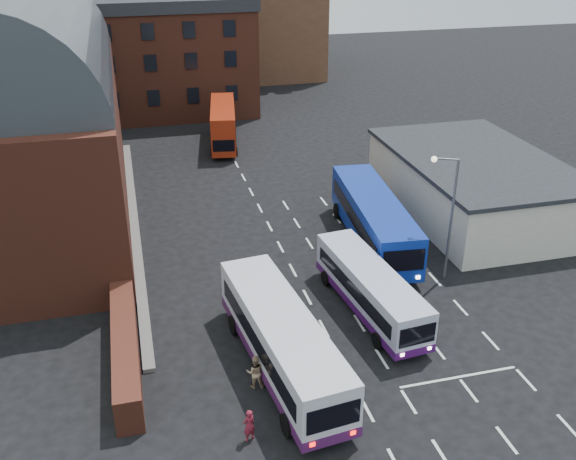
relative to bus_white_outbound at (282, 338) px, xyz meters
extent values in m
plane|color=black|center=(2.98, 0.36, -1.87)|extent=(180.00, 180.00, 0.00)
cube|color=#602B1E|center=(-12.52, 21.36, 3.13)|extent=(12.00, 28.00, 10.00)
cylinder|color=#1E2328|center=(-12.52, 21.36, 8.13)|extent=(12.00, 26.00, 12.00)
cube|color=#602B1E|center=(-7.22, 2.36, -0.97)|extent=(1.20, 10.00, 1.80)
cube|color=beige|center=(17.98, 14.36, 0.13)|extent=(10.00, 16.00, 4.00)
cube|color=#282B30|center=(17.98, 14.36, 2.23)|extent=(10.40, 16.40, 0.30)
cube|color=brown|center=(-3.02, 46.36, 3.63)|extent=(22.00, 10.00, 11.00)
cube|color=brown|center=(8.98, 66.36, 4.13)|extent=(22.00, 22.00, 12.00)
cube|color=silver|center=(0.00, 0.00, -0.02)|extent=(3.91, 11.81, 2.63)
cube|color=black|center=(0.00, 0.00, 0.14)|extent=(3.84, 10.62, 0.95)
cylinder|color=black|center=(-1.72, 3.52, -1.34)|extent=(0.41, 1.08, 1.05)
cylinder|color=black|center=(-0.85, -4.23, -1.34)|extent=(0.41, 1.08, 1.05)
cylinder|color=black|center=(0.89, 3.81, -1.34)|extent=(0.41, 1.08, 1.05)
cylinder|color=black|center=(1.77, -3.93, -1.34)|extent=(0.41, 1.08, 1.05)
cube|color=silver|center=(5.88, 3.68, -0.31)|extent=(3.21, 9.94, 2.22)
cube|color=black|center=(5.88, 3.68, -0.18)|extent=(3.15, 8.75, 0.80)
cylinder|color=black|center=(7.30, 0.71, -1.42)|extent=(0.34, 0.91, 0.89)
cylinder|color=black|center=(6.63, 7.24, -1.42)|extent=(0.34, 0.91, 0.89)
cylinder|color=black|center=(5.10, 0.48, -1.42)|extent=(0.34, 0.91, 0.89)
cylinder|color=black|center=(4.42, 7.02, -1.42)|extent=(0.34, 0.91, 0.89)
cube|color=#0D2895|center=(8.98, 11.19, 0.08)|extent=(3.94, 12.46, 2.78)
cube|color=black|center=(8.98, 11.19, 0.25)|extent=(3.88, 11.27, 1.00)
cylinder|color=black|center=(9.99, 7.18, -1.31)|extent=(0.42, 1.14, 1.11)
cylinder|color=black|center=(10.78, 15.38, -1.31)|extent=(0.42, 1.14, 1.11)
cylinder|color=black|center=(7.22, 7.44, -1.31)|extent=(0.42, 1.14, 1.11)
cylinder|color=black|center=(8.01, 15.65, -1.31)|extent=(0.42, 1.14, 1.11)
cube|color=#A1270F|center=(2.78, 33.76, 0.26)|extent=(3.66, 9.77, 3.39)
cube|color=black|center=(2.78, 33.76, -0.22)|extent=(3.53, 8.60, 0.78)
cylinder|color=black|center=(3.37, 30.59, -1.43)|extent=(0.38, 0.90, 0.87)
cylinder|color=black|center=(4.39, 36.93, -1.43)|extent=(0.38, 0.90, 0.87)
cylinder|color=black|center=(1.23, 30.94, -1.43)|extent=(0.38, 0.90, 0.87)
cylinder|color=black|center=(2.25, 37.28, -1.43)|extent=(0.38, 0.90, 0.87)
cylinder|color=slate|center=(11.58, 5.95, 1.92)|extent=(0.15, 0.15, 7.58)
cylinder|color=slate|center=(10.97, 6.22, 5.71)|extent=(1.25, 0.63, 0.09)
sphere|color=#FFF2CC|center=(10.37, 6.49, 5.66)|extent=(0.34, 0.34, 0.34)
imported|color=maroon|center=(-2.44, -4.09, -1.08)|extent=(0.67, 0.57, 1.56)
imported|color=tan|center=(-1.50, -0.87, -1.01)|extent=(0.94, 0.80, 1.72)
camera|label=1|loc=(-5.94, -24.01, 17.94)|focal=40.00mm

